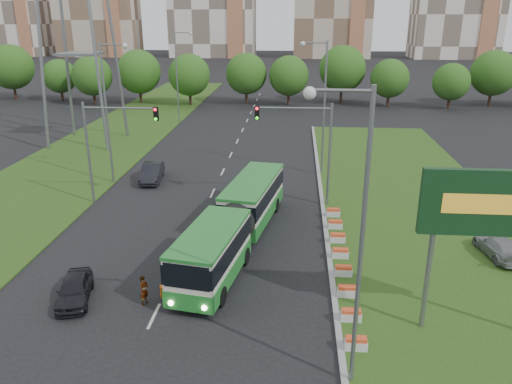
# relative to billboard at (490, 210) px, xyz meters

# --- Properties ---
(ground) EXTENTS (360.00, 360.00, 0.00)m
(ground) POSITION_rel_billboard_xyz_m (-12.25, 6.00, -6.16)
(ground) COLOR black
(ground) RESTS_ON ground
(grass_median) EXTENTS (14.00, 60.00, 0.15)m
(grass_median) POSITION_rel_billboard_xyz_m (0.75, 14.00, -6.09)
(grass_median) COLOR #284B15
(grass_median) RESTS_ON ground
(median_kerb) EXTENTS (0.30, 60.00, 0.18)m
(median_kerb) POSITION_rel_billboard_xyz_m (-6.20, 14.00, -6.07)
(median_kerb) COLOR gray
(median_kerb) RESTS_ON ground
(left_verge) EXTENTS (12.00, 110.00, 0.10)m
(left_verge) POSITION_rel_billboard_xyz_m (-30.25, 31.00, -6.11)
(left_verge) COLOR #284B15
(left_verge) RESTS_ON ground
(lane_markings) EXTENTS (0.20, 100.00, 0.01)m
(lane_markings) POSITION_rel_billboard_xyz_m (-15.25, 26.00, -6.16)
(lane_markings) COLOR #B4B3AD
(lane_markings) RESTS_ON ground
(flower_planters) EXTENTS (1.10, 15.90, 0.60)m
(flower_planters) POSITION_rel_billboard_xyz_m (-5.55, 5.70, -5.71)
(flower_planters) COLOR silver
(flower_planters) RESTS_ON grass_median
(billboard) EXTENTS (6.00, 0.37, 8.00)m
(billboard) POSITION_rel_billboard_xyz_m (0.00, 0.00, 0.00)
(billboard) COLOR slate
(billboard) RESTS_ON ground
(traffic_mast_median) EXTENTS (5.76, 0.32, 8.00)m
(traffic_mast_median) POSITION_rel_billboard_xyz_m (-7.47, 16.00, -0.81)
(traffic_mast_median) COLOR slate
(traffic_mast_median) RESTS_ON ground
(traffic_mast_left) EXTENTS (5.76, 0.32, 8.00)m
(traffic_mast_left) POSITION_rel_billboard_xyz_m (-22.63, 15.00, -0.81)
(traffic_mast_left) COLOR slate
(traffic_mast_left) RESTS_ON ground
(street_lamps) EXTENTS (36.00, 60.00, 12.00)m
(street_lamps) POSITION_rel_billboard_xyz_m (-15.25, 16.00, -0.16)
(street_lamps) COLOR slate
(street_lamps) RESTS_ON ground
(tree_line) EXTENTS (120.00, 8.00, 9.00)m
(tree_line) POSITION_rel_billboard_xyz_m (-2.25, 61.00, -1.66)
(tree_line) COLOR #225316
(tree_line) RESTS_ON ground
(midrise_west) EXTENTS (22.00, 14.00, 36.00)m
(midrise_west) POSITION_rel_billboard_xyz_m (-107.25, 156.00, 11.84)
(midrise_west) COLOR white
(midrise_west) RESTS_ON ground
(articulated_bus) EXTENTS (2.64, 16.92, 2.79)m
(articulated_bus) POSITION_rel_billboard_xyz_m (-12.19, 8.27, -4.46)
(articulated_bus) COLOR beige
(articulated_bus) RESTS_ON ground
(car_left_near) EXTENTS (2.49, 4.16, 1.33)m
(car_left_near) POSITION_rel_billboard_xyz_m (-19.73, 1.10, -5.50)
(car_left_near) COLOR black
(car_left_near) RESTS_ON ground
(car_left_far) EXTENTS (2.17, 4.86, 1.55)m
(car_left_far) POSITION_rel_billboard_xyz_m (-21.17, 20.87, -5.39)
(car_left_far) COLOR black
(car_left_far) RESTS_ON ground
(car_median) EXTENTS (2.27, 4.41, 1.22)m
(car_median) POSITION_rel_billboard_xyz_m (4.12, 7.80, -5.40)
(car_median) COLOR gray
(car_median) RESTS_ON grass_median
(pedestrian) EXTENTS (0.55, 0.67, 1.59)m
(pedestrian) POSITION_rel_billboard_xyz_m (-16.00, 1.06, -5.37)
(pedestrian) COLOR gray
(pedestrian) RESTS_ON ground
(shopping_trolley) EXTENTS (0.38, 0.40, 0.65)m
(shopping_trolley) POSITION_rel_billboard_xyz_m (-15.19, 1.81, -5.84)
(shopping_trolley) COLOR #D7570B
(shopping_trolley) RESTS_ON ground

